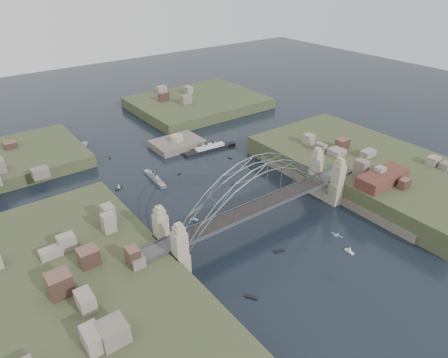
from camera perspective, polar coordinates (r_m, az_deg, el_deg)
The scene contains 23 objects.
ground at distance 131.16m, azimuth 4.75°, elevation -6.89°, with size 500.00×500.00×0.00m, color black.
bridge at distance 124.36m, azimuth 4.97°, elevation -2.29°, with size 84.00×13.80×24.60m.
shore_west at distance 109.26m, azimuth -19.58°, elevation -16.29°, with size 50.50×90.00×12.00m.
shore_east at distance 168.65m, azimuth 19.65°, elevation 0.89°, with size 50.50×90.00×12.00m.
headland_nw at distance 190.13m, azimuth -28.32°, elevation 1.70°, with size 60.00×45.00×9.00m, color #384224.
headland_ne at distance 236.91m, azimuth -3.69°, elevation 10.25°, with size 70.00×55.00×9.50m, color #384224.
fort_island at distance 187.08m, azimuth -6.62°, elevation 4.49°, with size 22.00×16.00×9.40m.
wharf_shed at distance 148.46m, azimuth 21.50°, elevation 0.13°, with size 20.00×8.00×4.00m, color #592D26.
finger_pier at distance 143.62m, azimuth 24.29°, elevation -5.87°, with size 4.00×22.00×1.40m, color #454547.
naval_cruiser_near at distance 159.48m, azimuth -9.74°, elevation 0.11°, with size 2.97×16.10×4.80m.
naval_cruiser_far at distance 191.20m, azimuth -19.71°, elevation 3.87°, with size 12.06×15.29×5.81m.
ocean_liner at distance 181.29m, azimuth -2.01°, elevation 4.30°, with size 25.43×5.59×6.19m.
aeroplane at distance 118.72m, azimuth 15.60°, elevation -7.66°, with size 1.95×3.53×0.51m.
small_boat_a at distance 134.26m, azimuth -4.21°, elevation -5.77°, with size 2.36×2.87×1.43m.
small_boat_b at distance 153.95m, azimuth 1.27°, elevation -0.81°, with size 1.72×1.07×0.45m.
small_boat_c at distance 122.35m, azimuth 7.79°, elevation -10.04°, with size 3.39×2.10×0.45m.
small_boat_d at distance 174.37m, azimuth 0.83°, elevation 2.97°, with size 1.20×2.07×0.45m.
small_boat_e at distance 156.27m, azimuth -14.65°, elevation -1.13°, with size 3.44×2.52×2.38m.
small_boat_f at distance 162.54m, azimuth -6.32°, elevation 0.72°, with size 1.60×0.76×0.45m.
small_boat_g at distance 126.20m, azimuth 17.32°, elevation -9.56°, with size 1.30×3.11×2.38m.
small_boat_h at distance 181.30m, azimuth -15.83°, elevation 2.87°, with size 0.75×1.90×0.45m.
small_boat_i at distance 163.18m, azimuth 9.41°, elevation 0.92°, with size 2.21×1.35×2.38m.
small_boat_j at distance 107.82m, azimuth 3.87°, elevation -16.30°, with size 2.69×3.36×0.45m.
Camera 1 is at (-71.98, -78.37, 76.68)m, focal length 32.36 mm.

